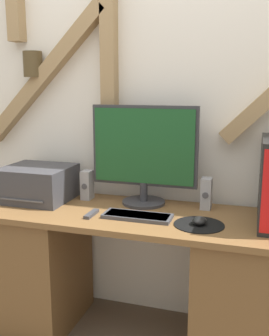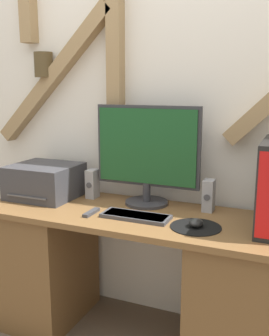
{
  "view_description": "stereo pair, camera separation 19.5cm",
  "coord_description": "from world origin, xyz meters",
  "views": [
    {
      "loc": [
        0.58,
        -1.55,
        1.35
      ],
      "look_at": [
        0.01,
        0.28,
        0.95
      ],
      "focal_mm": 42.0,
      "sensor_mm": 36.0,
      "label": 1
    },
    {
      "loc": [
        0.77,
        -1.48,
        1.35
      ],
      "look_at": [
        0.01,
        0.28,
        0.95
      ],
      "focal_mm": 42.0,
      "sensor_mm": 36.0,
      "label": 2
    }
  ],
  "objects": [
    {
      "name": "mouse",
      "position": [
        0.35,
        0.2,
        0.73
      ],
      "size": [
        0.07,
        0.08,
        0.04
      ],
      "color": "black",
      "rests_on": "mousepad"
    },
    {
      "name": "desk",
      "position": [
        0.0,
        0.28,
        0.37
      ],
      "size": [
        1.6,
        0.56,
        0.71
      ],
      "color": "brown",
      "rests_on": "ground_plane"
    },
    {
      "name": "speaker_right",
      "position": [
        0.35,
        0.46,
        0.79
      ],
      "size": [
        0.05,
        0.08,
        0.17
      ],
      "color": "#99999E",
      "rests_on": "desk"
    },
    {
      "name": "mousepad",
      "position": [
        0.35,
        0.2,
        0.71
      ],
      "size": [
        0.24,
        0.24,
        0.0
      ],
      "color": "black",
      "rests_on": "desk"
    },
    {
      "name": "speaker_left",
      "position": [
        -0.32,
        0.44,
        0.79
      ],
      "size": [
        0.05,
        0.08,
        0.17
      ],
      "color": "#99999E",
      "rests_on": "desk"
    },
    {
      "name": "monitor",
      "position": [
        0.01,
        0.45,
        1.0
      ],
      "size": [
        0.58,
        0.24,
        0.54
      ],
      "color": "#333338",
      "rests_on": "desk"
    },
    {
      "name": "remote_control",
      "position": [
        -0.18,
        0.18,
        0.72
      ],
      "size": [
        0.03,
        0.13,
        0.02
      ],
      "color": "#38383D",
      "rests_on": "desk"
    },
    {
      "name": "printer",
      "position": [
        -0.58,
        0.35,
        0.81
      ],
      "size": [
        0.37,
        0.34,
        0.19
      ],
      "color": "#38383D",
      "rests_on": "desk"
    },
    {
      "name": "keyboard",
      "position": [
        0.05,
        0.21,
        0.72
      ],
      "size": [
        0.34,
        0.13,
        0.02
      ],
      "color": "#3D3D42",
      "rests_on": "desk"
    },
    {
      "name": "wall_back",
      "position": [
        -0.01,
        0.62,
        1.37
      ],
      "size": [
        6.4,
        0.16,
        2.93
      ],
      "color": "white",
      "rests_on": "ground_plane"
    }
  ]
}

